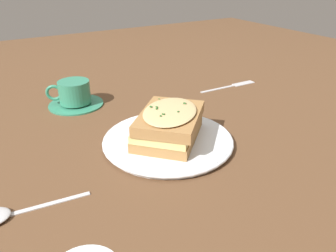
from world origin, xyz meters
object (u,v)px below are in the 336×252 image
at_px(sandwich, 169,124).
at_px(fork, 234,85).
at_px(teacup_with_saucer, 74,95).
at_px(dinner_plate, 168,140).

bearing_deg(sandwich, fork, -149.97).
relative_size(sandwich, teacup_with_saucer, 1.40).
relative_size(dinner_plate, sandwich, 1.36).
relative_size(dinner_plate, fork, 1.38).
distance_m(sandwich, teacup_with_saucer, 0.31).
height_order(sandwich, teacup_with_saucer, sandwich).
bearing_deg(fork, dinner_plate, -59.24).
bearing_deg(dinner_plate, teacup_with_saucer, -70.45).
bearing_deg(sandwich, dinner_plate, -80.68).
xyz_separation_m(dinner_plate, teacup_with_saucer, (0.10, -0.29, 0.02)).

